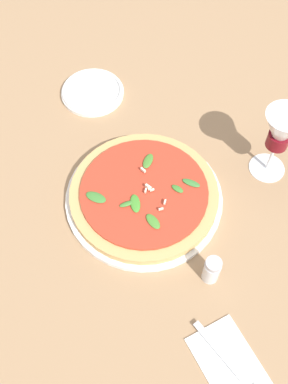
{
  "coord_description": "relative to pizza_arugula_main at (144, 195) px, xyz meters",
  "views": [
    {
      "loc": [
        0.39,
        -0.32,
        0.81
      ],
      "look_at": [
        0.03,
        0.01,
        0.03
      ],
      "focal_mm": 42.0,
      "sensor_mm": 36.0,
      "label": 1
    }
  ],
  "objects": [
    {
      "name": "pizza_arugula_main",
      "position": [
        0.0,
        0.0,
        0.0
      ],
      "size": [
        0.33,
        0.33,
        0.05
      ],
      "color": "white",
      "rests_on": "ground_plane"
    },
    {
      "name": "shaker_pepper",
      "position": [
        0.21,
        -0.03,
        0.02
      ],
      "size": [
        0.03,
        0.03,
        0.07
      ],
      "color": "silver",
      "rests_on": "ground_plane"
    },
    {
      "name": "ground_plane",
      "position": [
        -0.03,
        -0.01,
        -0.02
      ],
      "size": [
        6.0,
        6.0,
        0.0
      ],
      "primitive_type": "plane",
      "color": "#9E7A56"
    },
    {
      "name": "wine_glass",
      "position": [
        0.13,
        0.25,
        0.1
      ],
      "size": [
        0.08,
        0.08,
        0.17
      ],
      "color": "white",
      "rests_on": "ground_plane"
    },
    {
      "name": "fork",
      "position": [
        0.35,
        -0.12,
        -0.01
      ],
      "size": [
        0.19,
        0.03,
        0.0
      ],
      "rotation": [
        0.0,
        0.0,
        -0.08
      ],
      "color": "silver",
      "rests_on": "ground_plane"
    },
    {
      "name": "side_plate_white",
      "position": [
        -0.31,
        0.11,
        -0.01
      ],
      "size": [
        0.15,
        0.15,
        0.02
      ],
      "color": "white",
      "rests_on": "ground_plane"
    },
    {
      "name": "napkin",
      "position": [
        0.34,
        -0.12,
        -0.01
      ],
      "size": [
        0.17,
        0.13,
        0.01
      ],
      "rotation": [
        0.0,
        0.0,
        -0.26
      ],
      "color": "white",
      "rests_on": "ground_plane"
    }
  ]
}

